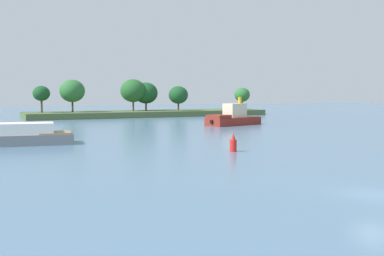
# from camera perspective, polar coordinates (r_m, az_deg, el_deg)

# --- Properties ---
(ground_plane) EXTENTS (400.00, 400.00, 0.00)m
(ground_plane) POSITION_cam_1_polar(r_m,az_deg,el_deg) (29.08, 21.72, -7.78)
(ground_plane) COLOR slate
(treeline_island) EXTENTS (61.81, 14.56, 9.51)m
(treeline_island) POSITION_cam_1_polar(r_m,az_deg,el_deg) (117.84, -6.09, 2.91)
(treeline_island) COLOR #4C6038
(treeline_island) RESTS_ON ground
(tugboat) EXTENTS (12.08, 7.11, 5.23)m
(tugboat) POSITION_cam_1_polar(r_m,az_deg,el_deg) (85.39, 5.14, 1.28)
(tugboat) COLOR maroon
(tugboat) RESTS_ON ground
(channel_buoy_red) EXTENTS (0.70, 0.70, 1.90)m
(channel_buoy_red) POSITION_cam_1_polar(r_m,az_deg,el_deg) (46.67, 5.18, -1.97)
(channel_buoy_red) COLOR red
(channel_buoy_red) RESTS_ON ground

